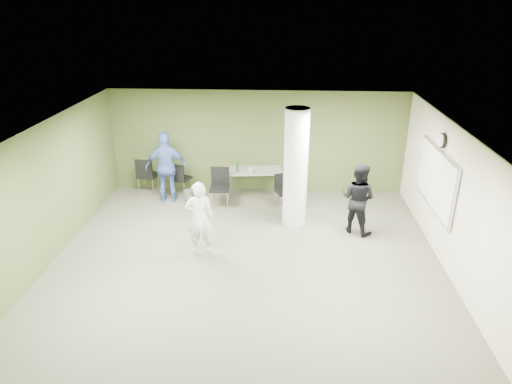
# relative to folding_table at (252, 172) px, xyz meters

# --- Properties ---
(floor) EXTENTS (8.00, 8.00, 0.00)m
(floor) POSITION_rel_folding_table_xyz_m (0.11, -3.51, -0.71)
(floor) COLOR #535241
(floor) RESTS_ON ground
(ceiling) EXTENTS (8.00, 8.00, 0.00)m
(ceiling) POSITION_rel_folding_table_xyz_m (0.11, -3.51, 2.09)
(ceiling) COLOR white
(ceiling) RESTS_ON wall_back
(wall_back) EXTENTS (8.00, 2.80, 0.02)m
(wall_back) POSITION_rel_folding_table_xyz_m (0.11, 0.49, 0.69)
(wall_back) COLOR #4F592A
(wall_back) RESTS_ON floor
(wall_left) EXTENTS (0.02, 8.00, 2.80)m
(wall_left) POSITION_rel_folding_table_xyz_m (-3.89, -3.51, 0.69)
(wall_left) COLOR #4F592A
(wall_left) RESTS_ON floor
(wall_right_cream) EXTENTS (0.02, 8.00, 2.80)m
(wall_right_cream) POSITION_rel_folding_table_xyz_m (4.11, -3.51, 0.69)
(wall_right_cream) COLOR beige
(wall_right_cream) RESTS_ON floor
(column) EXTENTS (0.56, 0.56, 2.80)m
(column) POSITION_rel_folding_table_xyz_m (1.11, -1.51, 0.69)
(column) COLOR silver
(column) RESTS_ON floor
(whiteboard) EXTENTS (0.05, 2.30, 1.30)m
(whiteboard) POSITION_rel_folding_table_xyz_m (4.03, -2.31, 0.79)
(whiteboard) COLOR silver
(whiteboard) RESTS_ON wall_right_cream
(wall_clock) EXTENTS (0.06, 0.32, 0.32)m
(wall_clock) POSITION_rel_folding_table_xyz_m (4.04, -2.31, 1.64)
(wall_clock) COLOR black
(wall_clock) RESTS_ON wall_right_cream
(folding_table) EXTENTS (1.67, 0.87, 1.01)m
(folding_table) POSITION_rel_folding_table_xyz_m (0.00, 0.00, 0.00)
(folding_table) COLOR gray
(folding_table) RESTS_ON floor
(wastebasket) EXTENTS (0.25, 0.25, 0.28)m
(wastebasket) POSITION_rel_folding_table_xyz_m (-1.70, -0.38, -0.57)
(wastebasket) COLOR #4C4C4C
(wastebasket) RESTS_ON floor
(chair_back_left) EXTENTS (0.57, 0.57, 1.01)m
(chair_back_left) POSITION_rel_folding_table_xyz_m (-2.91, 0.04, -0.12)
(chair_back_left) COLOR black
(chair_back_left) RESTS_ON floor
(chair_back_right) EXTENTS (0.58, 0.58, 0.92)m
(chair_back_right) POSITION_rel_folding_table_xyz_m (-1.99, -0.02, -0.17)
(chair_back_right) COLOR black
(chair_back_right) RESTS_ON floor
(chair_table_left) EXTENTS (0.52, 0.52, 1.00)m
(chair_table_left) POSITION_rel_folding_table_xyz_m (-0.80, -0.59, -0.13)
(chair_table_left) COLOR black
(chair_table_left) RESTS_ON floor
(chair_table_right) EXTENTS (0.56, 0.56, 0.86)m
(chair_table_right) POSITION_rel_folding_table_xyz_m (0.85, -0.56, -0.21)
(chair_table_right) COLOR black
(chair_table_right) RESTS_ON floor
(woman_white) EXTENTS (0.65, 0.48, 1.62)m
(woman_white) POSITION_rel_folding_table_xyz_m (-0.89, -3.05, 0.10)
(woman_white) COLOR silver
(woman_white) RESTS_ON floor
(man_black) EXTENTS (1.02, 0.97, 1.66)m
(man_black) POSITION_rel_folding_table_xyz_m (2.53, -1.89, 0.12)
(man_black) COLOR black
(man_black) RESTS_ON floor
(man_blue) EXTENTS (1.16, 0.59, 1.90)m
(man_blue) POSITION_rel_folding_table_xyz_m (-2.19, -0.46, 0.24)
(man_blue) COLOR #405DA0
(man_blue) RESTS_ON floor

